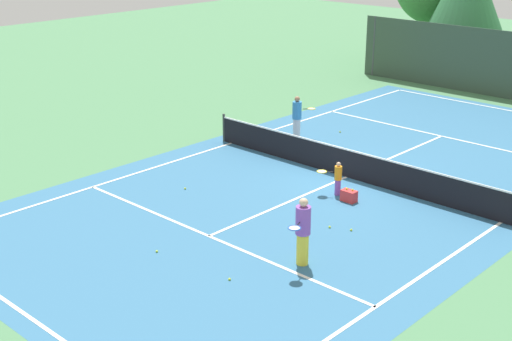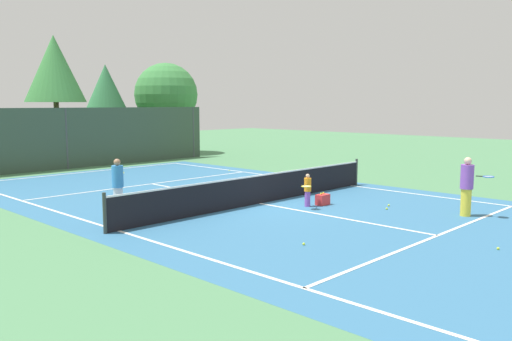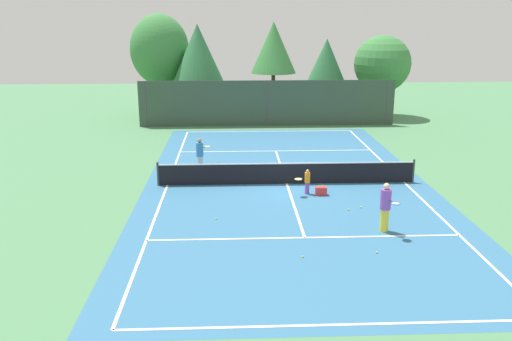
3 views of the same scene
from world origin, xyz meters
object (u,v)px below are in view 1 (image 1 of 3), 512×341
tennis_ball_6 (330,227)px  player_0 (297,117)px  ball_crate (349,196)px  tennis_ball_4 (340,132)px  tennis_ball_0 (351,230)px  tennis_ball_1 (157,251)px  player_1 (337,178)px  tennis_ball_3 (230,279)px  player_2 (303,231)px  tennis_ball_2 (185,188)px

tennis_ball_6 → player_0: bearing=136.2°
ball_crate → tennis_ball_4: (-4.59, 5.72, -0.15)m
player_0 → ball_crate: bearing=-36.2°
tennis_ball_0 → tennis_ball_1: (-2.95, -4.59, 0.00)m
player_1 → tennis_ball_4: player_1 is taller
tennis_ball_0 → tennis_ball_6: size_ratio=1.00×
player_0 → tennis_ball_3: size_ratio=25.61×
tennis_ball_1 → tennis_ball_6: bearing=61.2°
tennis_ball_6 → tennis_ball_0: bearing=24.2°
player_0 → tennis_ball_0: 8.90m
player_2 → tennis_ball_6: bearing=110.3°
ball_crate → tennis_ball_2: size_ratio=7.19×
player_0 → tennis_ball_6: (6.21, -5.96, -0.84)m
player_1 → ball_crate: 0.75m
tennis_ball_2 → tennis_ball_3: (5.34, -3.30, 0.00)m
player_1 → player_2: 4.93m
player_1 → tennis_ball_4: 6.85m
player_1 → player_2: bearing=-63.2°
player_0 → tennis_ball_1: player_0 is taller
tennis_ball_4 → tennis_ball_3: bearing=-65.2°
ball_crate → tennis_ball_2: (-4.47, -2.80, -0.15)m
ball_crate → player_1: bearing=164.5°
player_0 → player_2: (7.04, -8.19, 0.06)m
tennis_ball_3 → tennis_ball_4: size_ratio=1.00×
player_2 → player_0: bearing=130.7°
tennis_ball_0 → tennis_ball_2: size_ratio=1.00×
player_0 → tennis_ball_0: (6.78, -5.71, -0.84)m
ball_crate → tennis_ball_4: ball_crate is taller
tennis_ball_3 → player_1: bearing=103.3°
player_2 → tennis_ball_6: player_2 is taller
ball_crate → player_2: bearing=-69.1°
tennis_ball_3 → tennis_ball_4: bearing=114.8°
player_0 → player_1: (4.81, -3.80, -0.29)m
player_1 → ball_crate: (0.61, -0.17, -0.40)m
tennis_ball_0 → tennis_ball_6: 0.62m
player_2 → ball_crate: size_ratio=3.81×
player_1 → ball_crate: size_ratio=2.32×
player_1 → tennis_ball_1: size_ratio=16.66×
player_0 → tennis_ball_3: (6.30, -10.06, -0.84)m
player_0 → tennis_ball_1: 11.02m
player_2 → tennis_ball_6: 2.54m
player_1 → tennis_ball_6: player_1 is taller
tennis_ball_3 → player_2: bearing=68.5°
tennis_ball_2 → tennis_ball_6: 5.31m
player_0 → player_2: size_ratio=0.94×
tennis_ball_1 → tennis_ball_4: same height
tennis_ball_1 → tennis_ball_3: bearing=5.5°
player_1 → tennis_ball_3: (1.48, -6.26, -0.54)m
player_0 → tennis_ball_6: bearing=-43.8°
player_2 → tennis_ball_6: size_ratio=27.37×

